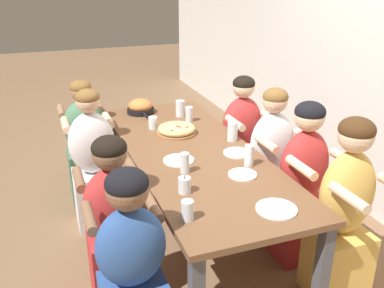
{
  "coord_description": "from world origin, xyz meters",
  "views": [
    {
      "loc": [
        2.69,
        -0.98,
        2.0
      ],
      "look_at": [
        0.0,
        0.0,
        0.81
      ],
      "focal_mm": 40.0,
      "sensor_mm": 36.0,
      "label": 1
    }
  ],
  "objects": [
    {
      "name": "empty_plate_d",
      "position": [
        0.49,
        0.17,
        0.77
      ],
      "size": [
        0.19,
        0.19,
        0.02
      ],
      "color": "white",
      "rests_on": "dining_table"
    },
    {
      "name": "drinking_glass_c",
      "position": [
        0.86,
        -0.34,
        0.81
      ],
      "size": [
        0.07,
        0.07,
        0.11
      ],
      "color": "silver",
      "rests_on": "dining_table"
    },
    {
      "name": "drinking_glass_a",
      "position": [
        -0.08,
        0.36,
        0.83
      ],
      "size": [
        0.08,
        0.08,
        0.15
      ],
      "color": "silver",
      "rests_on": "dining_table"
    },
    {
      "name": "diner_far_midright",
      "position": [
        0.46,
        0.66,
        0.55
      ],
      "size": [
        0.51,
        0.4,
        1.19
      ],
      "rotation": [
        0.0,
        0.0,
        -1.57
      ],
      "color": "#B22D2D",
      "rests_on": "ground"
    },
    {
      "name": "ground_plane",
      "position": [
        0.0,
        0.0,
        0.0
      ],
      "size": [
        18.0,
        18.0,
        0.0
      ],
      "primitive_type": "plane",
      "color": "brown",
      "rests_on": "ground"
    },
    {
      "name": "drinking_glass_g",
      "position": [
        0.33,
        -0.17,
        0.83
      ],
      "size": [
        0.06,
        0.06,
        0.14
      ],
      "color": "silver",
      "rests_on": "dining_table"
    },
    {
      "name": "diner_far_midleft",
      "position": [
        -0.51,
        0.66,
        0.52
      ],
      "size": [
        0.51,
        0.4,
        1.15
      ],
      "rotation": [
        0.0,
        0.0,
        -1.57
      ],
      "color": "#B22D2D",
      "rests_on": "ground"
    },
    {
      "name": "drinking_glass_e",
      "position": [
        -0.77,
        0.17,
        0.83
      ],
      "size": [
        0.08,
        0.08,
        0.14
      ],
      "color": "silver",
      "rests_on": "dining_table"
    },
    {
      "name": "pizza_board_main",
      "position": [
        -0.36,
        -0.0,
        0.79
      ],
      "size": [
        0.32,
        0.32,
        0.06
      ],
      "color": "#996B42",
      "rests_on": "dining_table"
    },
    {
      "name": "empty_plate_b",
      "position": [
        0.17,
        0.28,
        0.77
      ],
      "size": [
        0.2,
        0.2,
        0.02
      ],
      "color": "white",
      "rests_on": "dining_table"
    },
    {
      "name": "drinking_glass_f",
      "position": [
        -0.54,
        -0.15,
        0.81
      ],
      "size": [
        0.07,
        0.07,
        0.1
      ],
      "color": "silver",
      "rests_on": "dining_table"
    },
    {
      "name": "empty_plate_a",
      "position": [
        0.14,
        -0.15,
        0.77
      ],
      "size": [
        0.21,
        0.21,
        0.02
      ],
      "color": "white",
      "rests_on": "dining_table"
    },
    {
      "name": "cocktail_glass_blue",
      "position": [
        0.58,
        -0.26,
        0.81
      ],
      "size": [
        0.08,
        0.08,
        0.12
      ],
      "color": "silver",
      "rests_on": "dining_table"
    },
    {
      "name": "diner_near_midleft",
      "position": [
        -0.48,
        -0.66,
        0.53
      ],
      "size": [
        0.51,
        0.4,
        1.16
      ],
      "rotation": [
        0.0,
        0.0,
        1.57
      ],
      "color": "silver",
      "rests_on": "ground"
    },
    {
      "name": "diner_far_center",
      "position": [
        0.02,
        0.66,
        0.54
      ],
      "size": [
        0.51,
        0.4,
        1.17
      ],
      "rotation": [
        0.0,
        0.0,
        -1.57
      ],
      "color": "silver",
      "rests_on": "ground"
    },
    {
      "name": "diner_near_right",
      "position": [
        0.91,
        -0.66,
        0.53
      ],
      "size": [
        0.51,
        0.4,
        1.13
      ],
      "rotation": [
        0.0,
        0.0,
        1.57
      ],
      "color": "#2D5193",
      "rests_on": "ground"
    },
    {
      "name": "skillet_bowl",
      "position": [
        -0.98,
        -0.14,
        0.82
      ],
      "size": [
        0.36,
        0.25,
        0.13
      ],
      "color": "black",
      "rests_on": "dining_table"
    },
    {
      "name": "diner_near_midright",
      "position": [
        0.43,
        -0.66,
        0.52
      ],
      "size": [
        0.51,
        0.4,
        1.12
      ],
      "rotation": [
        0.0,
        0.0,
        1.57
      ],
      "color": "#B22D2D",
      "rests_on": "ground"
    },
    {
      "name": "dining_table",
      "position": [
        0.0,
        0.0,
        0.69
      ],
      "size": [
        2.33,
        0.88,
        0.76
      ],
      "color": "brown",
      "rests_on": "ground"
    },
    {
      "name": "diner_far_right",
      "position": [
        0.9,
        0.66,
        0.57
      ],
      "size": [
        0.51,
        0.4,
        1.23
      ],
      "rotation": [
        0.0,
        0.0,
        -1.57
      ],
      "color": "gold",
      "rests_on": "ground"
    },
    {
      "name": "drinking_glass_b",
      "position": [
        -0.61,
        0.2,
        0.83
      ],
      "size": [
        0.06,
        0.06,
        0.13
      ],
      "color": "silver",
      "rests_on": "dining_table"
    },
    {
      "name": "drinking_glass_d",
      "position": [
        0.37,
        0.27,
        0.83
      ],
      "size": [
        0.06,
        0.06,
        0.15
      ],
      "color": "silver",
      "rests_on": "dining_table"
    },
    {
      "name": "empty_plate_c",
      "position": [
        0.94,
        0.15,
        0.77
      ],
      "size": [
        0.23,
        0.23,
        0.02
      ],
      "color": "white",
      "rests_on": "dining_table"
    },
    {
      "name": "diner_near_left",
      "position": [
        -0.96,
        -0.66,
        0.51
      ],
      "size": [
        0.51,
        0.4,
        1.12
      ],
      "rotation": [
        0.0,
        0.0,
        1.57
      ],
      "color": "#477556",
      "rests_on": "ground"
    }
  ]
}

